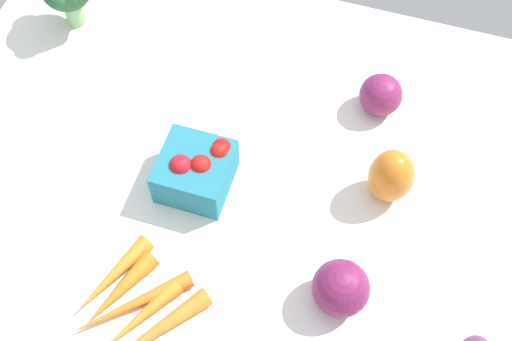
% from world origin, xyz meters
% --- Properties ---
extents(tablecloth, '(1.04, 0.76, 0.02)m').
position_xyz_m(tablecloth, '(0.00, 0.00, 0.01)').
color(tablecloth, white).
rests_on(tablecloth, ground).
extents(red_onion_near_basket, '(0.08, 0.08, 0.08)m').
position_xyz_m(red_onion_near_basket, '(0.16, -0.14, 0.06)').
color(red_onion_near_basket, '#7C2256').
rests_on(red_onion_near_basket, tablecloth).
extents(red_onion_center, '(0.07, 0.07, 0.07)m').
position_xyz_m(red_onion_center, '(0.15, 0.18, 0.05)').
color(red_onion_center, '#83265A').
rests_on(red_onion_center, tablecloth).
extents(berry_basket, '(0.10, 0.10, 0.08)m').
position_xyz_m(berry_basket, '(-0.08, -0.03, 0.06)').
color(berry_basket, teal).
rests_on(berry_basket, tablecloth).
extents(carrot_bunch, '(0.18, 0.20, 0.03)m').
position_xyz_m(carrot_bunch, '(-0.10, -0.24, 0.03)').
color(carrot_bunch, orange).
rests_on(carrot_bunch, tablecloth).
extents(bell_pepper_orange, '(0.09, 0.09, 0.10)m').
position_xyz_m(bell_pepper_orange, '(0.19, 0.03, 0.07)').
color(bell_pepper_orange, orange).
rests_on(bell_pepper_orange, tablecloth).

